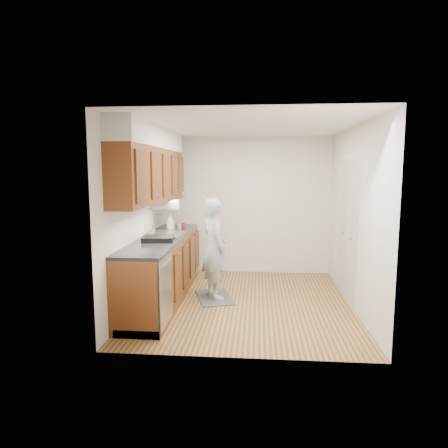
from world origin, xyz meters
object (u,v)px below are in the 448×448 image
at_px(soap_bottle_a, 170,221).
at_px(person, 214,242).
at_px(soda_can, 183,226).
at_px(soap_bottle_b, 170,223).
at_px(dish_rack, 158,239).
at_px(steel_can, 180,227).

bearing_deg(soap_bottle_a, person, -35.67).
height_order(soap_bottle_a, soda_can, soap_bottle_a).
height_order(soap_bottle_b, soda_can, soap_bottle_b).
xyz_separation_m(soap_bottle_a, dish_rack, (0.06, -1.05, -0.11)).
relative_size(soap_bottle_b, dish_rack, 0.50).
bearing_deg(soda_can, steel_can, -111.40).
height_order(person, soda_can, person).
bearing_deg(steel_can, soda_can, 68.60).
bearing_deg(soda_can, person, -46.56).
bearing_deg(steel_can, dish_rack, -96.19).
bearing_deg(soap_bottle_a, steel_can, -22.59).
height_order(person, soap_bottle_b, person).
xyz_separation_m(soap_bottle_b, steel_can, (0.17, -0.10, -0.05)).
xyz_separation_m(soap_bottle_b, soda_can, (0.21, 0.01, -0.05)).
distance_m(person, soap_bottle_a, 0.98).
bearing_deg(dish_rack, person, 25.70).
bearing_deg(soda_can, soap_bottle_b, -176.54).
height_order(soda_can, dish_rack, soda_can).
height_order(soap_bottle_a, steel_can, soap_bottle_a).
xyz_separation_m(soap_bottle_a, soda_can, (0.21, 0.04, -0.09)).
bearing_deg(person, soap_bottle_a, 25.16).
bearing_deg(soap_bottle_b, soap_bottle_a, -89.74).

